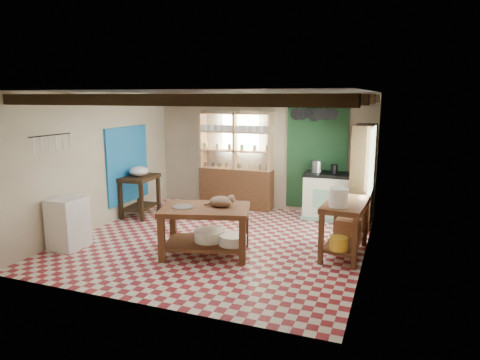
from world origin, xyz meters
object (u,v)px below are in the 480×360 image
at_px(right_counter, 345,228).
at_px(work_table, 206,231).
at_px(stove, 328,196).
at_px(prep_table, 140,196).
at_px(white_cabinet, 68,223).
at_px(cat, 221,201).

bearing_deg(right_counter, work_table, -156.81).
xyz_separation_m(stove, prep_table, (-3.78, -1.25, -0.05)).
bearing_deg(prep_table, stove, 13.99).
xyz_separation_m(white_cabinet, cat, (2.52, 0.67, 0.44)).
relative_size(white_cabinet, cat, 2.30).
bearing_deg(stove, cat, -118.75).
bearing_deg(cat, work_table, -178.69).
distance_m(white_cabinet, cat, 2.64).
relative_size(prep_table, right_counter, 0.71).
bearing_deg(work_table, white_cabinet, 176.95).
relative_size(prep_table, cat, 2.33).
relative_size(work_table, stove, 1.41).
bearing_deg(cat, prep_table, 123.69).
xyz_separation_m(prep_table, cat, (2.50, -1.44, 0.44)).
relative_size(prep_table, white_cabinet, 1.01).
relative_size(work_table, right_counter, 1.13).
distance_m(white_cabinet, right_counter, 4.59).
xyz_separation_m(work_table, cat, (0.23, 0.12, 0.48)).
distance_m(work_table, white_cabinet, 2.36).
height_order(prep_table, white_cabinet, prep_table).
relative_size(stove, white_cabinet, 1.14).
xyz_separation_m(stove, cat, (-1.28, -2.69, 0.39)).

